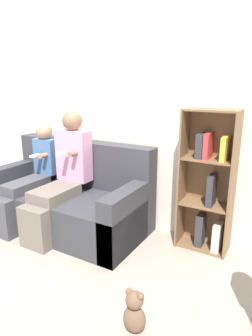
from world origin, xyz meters
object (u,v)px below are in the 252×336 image
object	(u,v)px
adult_seated	(62,173)
couch	(68,200)
bookshelf	(209,184)
teddy_bear	(134,312)
child_seated	(30,176)

from	to	relation	value
adult_seated	couch	bearing A→B (deg)	107.99
adult_seated	bookshelf	bearing A→B (deg)	17.18
adult_seated	bookshelf	xyz separation A→B (m)	(1.41, 0.44, -0.00)
adult_seated	teddy_bear	size ratio (longest dim) A/B	4.13
adult_seated	teddy_bear	bearing A→B (deg)	-32.37
adult_seated	child_seated	bearing A→B (deg)	-175.00
bookshelf	adult_seated	bearing A→B (deg)	-162.82
adult_seated	bookshelf	size ratio (longest dim) A/B	0.95
child_seated	teddy_bear	xyz separation A→B (m)	(1.76, -0.80, -0.42)
adult_seated	child_seated	world-z (taller)	adult_seated
child_seated	bookshelf	distance (m)	1.91
couch	bookshelf	distance (m)	1.52
couch	bookshelf	size ratio (longest dim) A/B	1.33
couch	adult_seated	world-z (taller)	adult_seated
bookshelf	teddy_bear	world-z (taller)	bookshelf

